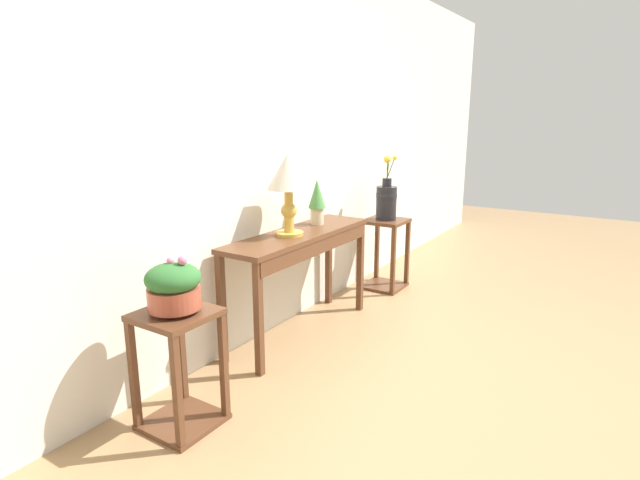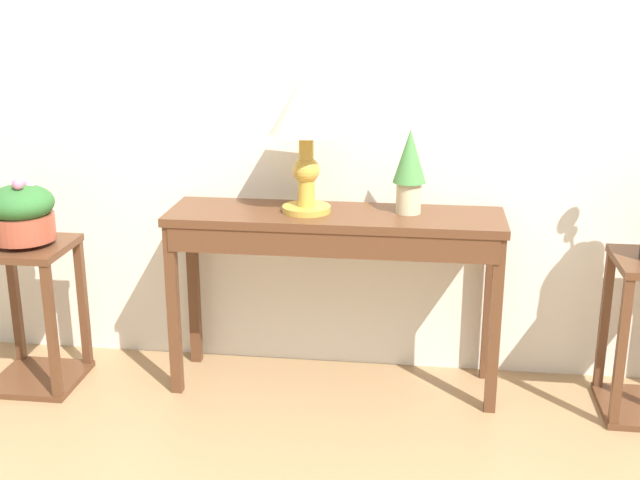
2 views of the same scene
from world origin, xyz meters
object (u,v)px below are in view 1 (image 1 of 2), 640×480
object	(u,v)px
pedestal_stand_right	(385,254)
flower_vase_tall_right	(386,199)
planter_bowl_wide_left	(173,286)
potted_plant_on_console	(317,199)
pedestal_stand_left	(179,370)
table_lamp	(288,178)
console_table	(302,248)

from	to	relation	value
pedestal_stand_right	flower_vase_tall_right	world-z (taller)	flower_vase_tall_right
planter_bowl_wide_left	pedestal_stand_right	size ratio (longest dim) A/B	0.44
potted_plant_on_console	pedestal_stand_left	world-z (taller)	potted_plant_on_console
flower_vase_tall_right	table_lamp	bearing A→B (deg)	176.92
console_table	planter_bowl_wide_left	xyz separation A→B (m)	(-1.28, -0.12, 0.10)
pedestal_stand_left	table_lamp	bearing A→B (deg)	6.92
console_table	pedestal_stand_right	xyz separation A→B (m)	(1.28, -0.05, -0.33)
planter_bowl_wide_left	flower_vase_tall_right	distance (m)	2.56
console_table	potted_plant_on_console	bearing A→B (deg)	11.52
potted_plant_on_console	pedestal_stand_left	size ratio (longest dim) A/B	0.54
potted_plant_on_console	planter_bowl_wide_left	bearing A→B (deg)	-173.55
table_lamp	potted_plant_on_console	distance (m)	0.46
flower_vase_tall_right	pedestal_stand_left	bearing A→B (deg)	-178.52
potted_plant_on_console	table_lamp	bearing A→B (deg)	-174.91
console_table	flower_vase_tall_right	bearing A→B (deg)	-2.31
table_lamp	potted_plant_on_console	bearing A→B (deg)	5.09
pedestal_stand_left	flower_vase_tall_right	bearing A→B (deg)	1.48
potted_plant_on_console	flower_vase_tall_right	bearing A→B (deg)	-6.48
table_lamp	planter_bowl_wide_left	distance (m)	1.24
table_lamp	pedestal_stand_right	xyz separation A→B (m)	(1.39, -0.07, -0.84)
potted_plant_on_console	pedestal_stand_right	size ratio (longest dim) A/B	0.52
potted_plant_on_console	planter_bowl_wide_left	size ratio (longest dim) A/B	1.18
planter_bowl_wide_left	potted_plant_on_console	bearing A→B (deg)	6.45
pedestal_stand_left	planter_bowl_wide_left	world-z (taller)	planter_bowl_wide_left
console_table	planter_bowl_wide_left	bearing A→B (deg)	-174.74
potted_plant_on_console	planter_bowl_wide_left	distance (m)	1.59
flower_vase_tall_right	pedestal_stand_right	bearing A→B (deg)	55.40
flower_vase_tall_right	potted_plant_on_console	bearing A→B (deg)	173.52
console_table	flower_vase_tall_right	distance (m)	1.29
console_table	pedestal_stand_right	distance (m)	1.32
planter_bowl_wide_left	pedestal_stand_right	xyz separation A→B (m)	(2.55, 0.07, -0.44)
potted_plant_on_console	pedestal_stand_left	bearing A→B (deg)	-173.55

